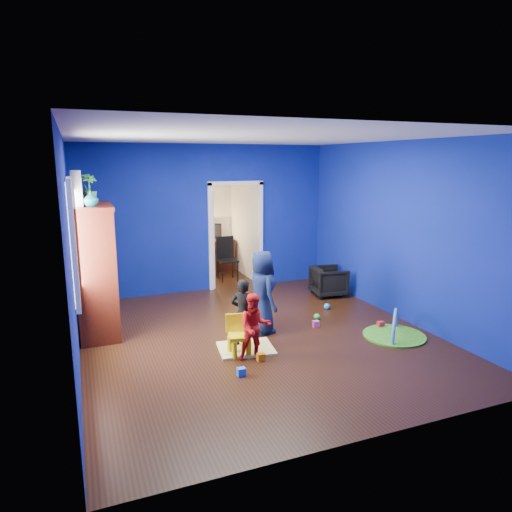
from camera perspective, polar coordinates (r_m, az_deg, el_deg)
name	(u,v)px	position (r m, az deg, el deg)	size (l,w,h in m)	color
floor	(259,337)	(6.92, 0.32, -10.06)	(5.00, 5.50, 0.01)	black
ceiling	(259,137)	(6.43, 0.36, 14.68)	(5.00, 5.50, 0.01)	white
wall_back	(207,219)	(9.10, -6.17, 4.64)	(5.00, 0.02, 2.90)	navy
wall_front	(375,292)	(4.16, 14.69, -4.34)	(5.00, 0.02, 2.90)	navy
wall_left	(71,254)	(6.06, -22.14, 0.20)	(0.02, 5.50, 2.90)	navy
wall_right	(401,231)	(7.80, 17.66, 2.94)	(0.02, 5.50, 2.90)	navy
alcove	(223,222)	(10.13, -4.20, 4.26)	(1.00, 1.75, 2.50)	silver
armchair	(329,281)	(8.98, 9.09, -3.14)	(0.60, 0.62, 0.57)	black
child_black	(243,313)	(6.40, -1.61, -7.17)	(0.36, 0.24, 0.99)	black
child_navy	(262,292)	(6.91, 0.76, -4.53)	(0.62, 0.40, 1.27)	#10193A
toddler_red	(255,327)	(6.03, -0.14, -8.87)	(0.44, 0.34, 0.90)	red
vase	(90,199)	(6.72, -19.99, 6.75)	(0.21, 0.21, 0.22)	#0B545C
potted_plant	(89,189)	(7.23, -20.19, 7.91)	(0.24, 0.24, 0.43)	#308436
tv_armoire	(95,271)	(7.18, -19.46, -1.74)	(0.58, 1.14, 1.96)	#3D100A
crt_tv	(98,268)	(7.17, -19.16, -1.40)	(0.46, 0.70, 0.54)	silver
yellow_blanket	(246,348)	(6.49, -1.27, -11.46)	(0.75, 0.60, 0.03)	#F2E07A
hopper_ball	(253,314)	(7.24, -0.38, -7.24)	(0.43, 0.43, 0.43)	yellow
kid_chair	(239,338)	(6.23, -2.13, -10.16)	(0.28, 0.28, 0.50)	yellow
play_mat	(394,335)	(7.24, 16.90, -9.49)	(0.92, 0.92, 0.02)	#3A9221
toy_arch	(394,335)	(7.24, 16.90, -9.43)	(0.82, 0.82, 0.05)	#3F8CD8
window_left	(71,242)	(6.39, -22.07, 1.67)	(0.03, 0.95, 1.55)	white
curtain	(82,256)	(6.98, -20.94, 0.06)	(0.14, 0.42, 2.40)	slate
doorway	(236,237)	(9.34, -2.57, 2.39)	(1.16, 0.10, 2.10)	white
study_desk	(215,255)	(10.87, -5.14, 0.09)	(0.88, 0.44, 0.75)	#3D140A
desk_monitor	(213,231)	(10.89, -5.38, 3.18)	(0.40, 0.05, 0.32)	black
desk_lamp	(202,232)	(10.76, -6.72, 2.94)	(0.14, 0.14, 0.14)	#FFD88C
folding_chair	(228,260)	(9.96, -3.57, -0.47)	(0.40, 0.40, 0.92)	black
book_shelf	(212,185)	(10.77, -5.47, 8.81)	(0.88, 0.24, 0.04)	white
toy_0	(381,325)	(7.52, 15.31, -8.27)	(0.10, 0.08, 0.10)	red
toy_1	(327,306)	(8.22, 8.86, -6.21)	(0.11, 0.11, 0.11)	#277EDD
toy_2	(261,357)	(6.14, 0.60, -12.51)	(0.10, 0.08, 0.10)	orange
toy_3	(317,317)	(7.66, 7.62, -7.52)	(0.11, 0.11, 0.11)	green
toy_4	(316,324)	(7.35, 7.49, -8.40)	(0.10, 0.08, 0.10)	#D04E99
toy_5	(241,372)	(5.76, -1.85, -14.27)	(0.10, 0.08, 0.10)	blue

